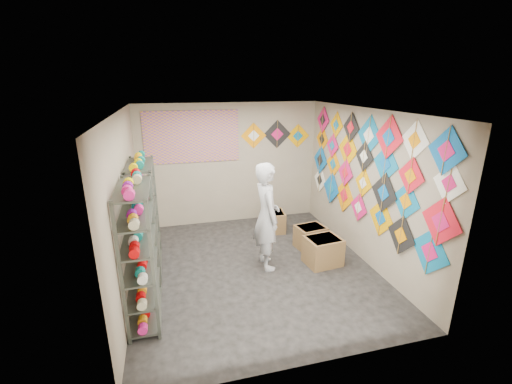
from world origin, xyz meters
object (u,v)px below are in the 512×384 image
object	(u,v)px
shelf_rack_front	(140,254)
carton_a	(323,251)
shelf_rack_back	(145,218)
carton_b	(310,237)
carton_c	(273,221)
shopkeeper	(267,216)

from	to	relation	value
shelf_rack_front	carton_a	size ratio (longest dim) A/B	3.19
shelf_rack_back	carton_b	size ratio (longest dim) A/B	3.52
carton_a	carton_c	world-z (taller)	carton_a
shelf_rack_back	shopkeeper	bearing A→B (deg)	-11.52
shelf_rack_back	carton_b	xyz separation A→B (m)	(3.03, 0.03, -0.73)
shopkeeper	carton_b	size ratio (longest dim) A/B	3.47
carton_b	carton_c	world-z (taller)	carton_b
carton_a	carton_c	xyz separation A→B (m)	(-0.43, 1.58, -0.03)
shelf_rack_back	shopkeeper	world-z (taller)	shelf_rack_back
shelf_rack_back	carton_a	distance (m)	3.13
shelf_rack_front	shopkeeper	world-z (taller)	shelf_rack_front
shopkeeper	carton_b	world-z (taller)	shopkeeper
shelf_rack_back	carton_b	world-z (taller)	shelf_rack_back
shopkeeper	carton_a	size ratio (longest dim) A/B	3.14
shopkeeper	carton_b	xyz separation A→B (m)	(1.03, 0.44, -0.72)
carton_b	carton_a	bearing A→B (deg)	-102.33
shopkeeper	shelf_rack_back	bearing A→B (deg)	77.20
shelf_rack_back	carton_c	xyz separation A→B (m)	(2.56, 0.98, -0.73)
shopkeeper	carton_a	xyz separation A→B (m)	(0.99, -0.20, -0.69)
shelf_rack_front	carton_c	xyz separation A→B (m)	(2.56, 2.28, -0.73)
carton_b	carton_c	size ratio (longest dim) A/B	1.07
shopkeeper	carton_b	distance (m)	1.33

